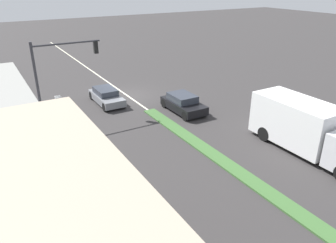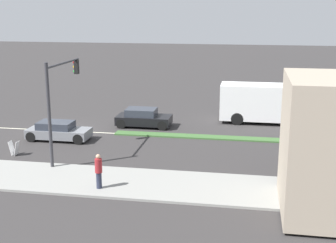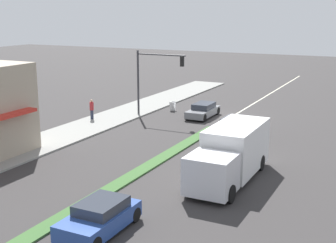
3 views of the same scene
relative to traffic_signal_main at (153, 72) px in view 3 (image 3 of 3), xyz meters
The scene contains 9 objects.
ground_plane 16.98m from the traffic_signal_main, 111.75° to the left, with size 160.00×160.00×0.00m, color #333030.
lane_marking_center 7.73m from the traffic_signal_main, 156.59° to the right, with size 0.16×60.00×0.01m, color beige.
traffic_signal_main is the anchor object (origin of this frame).
pedestrian 6.00m from the traffic_signal_main, 41.37° to the left, with size 0.34×0.34×1.68m.
warning_aframe_sign 4.70m from the traffic_signal_main, 97.05° to the right, with size 0.45×0.53×0.84m.
delivery_truck 16.26m from the traffic_signal_main, 133.78° to the left, with size 2.44×7.50×2.87m.
suv_black 9.36m from the traffic_signal_main, 161.56° to the left, with size 1.88×3.91×1.33m.
coupe_blue 21.97m from the traffic_signal_main, 112.53° to the left, with size 1.91×3.87×1.32m.
suv_grey 5.47m from the traffic_signal_main, 154.09° to the right, with size 1.73×4.06×1.22m.
Camera 3 is at (-12.81, 37.55, 9.01)m, focal length 50.00 mm.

